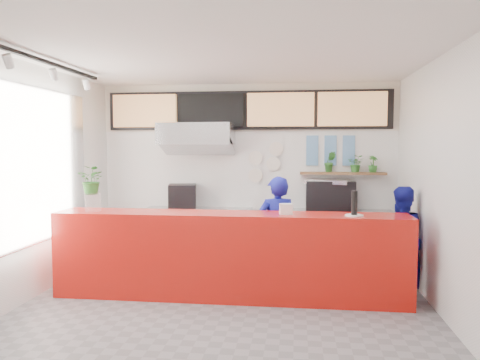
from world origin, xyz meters
The scene contains 43 objects.
floor centered at (0.00, 0.00, 0.00)m, with size 5.00×5.00×0.00m, color slate.
ceiling centered at (0.00, 0.00, 3.00)m, with size 5.00×5.00×0.00m, color silver.
wall_back centered at (0.00, 2.50, 1.50)m, with size 5.00×5.00×0.00m, color white.
wall_left centered at (-2.50, 0.00, 1.50)m, with size 5.00×5.00×0.00m, color white.
wall_right centered at (2.50, 0.00, 1.50)m, with size 5.00×5.00×0.00m, color white.
service_counter centered at (0.00, 0.40, 0.55)m, with size 4.50×0.60×1.10m, color red.
cream_band centered at (0.00, 2.49, 2.60)m, with size 5.00×0.02×0.80m, color beige.
prep_bench centered at (-0.80, 2.20, 0.45)m, with size 1.80×0.60×0.90m, color #B2B5BA.
panini_oven centered at (-1.06, 2.20, 1.10)m, with size 0.45×0.45×0.41m, color black.
extraction_hood centered at (-0.80, 2.15, 2.15)m, with size 1.20×0.70×0.35m, color #B2B5BA.
hood_lip centered at (-0.80, 2.15, 1.95)m, with size 1.20×0.70×0.08m, color #B2B5BA.
right_bench centered at (1.50, 2.20, 0.45)m, with size 1.80×0.60×0.90m, color #B2B5BA.
espresso_machine centered at (1.38, 2.20, 1.15)m, with size 0.77×0.55×0.49m, color black.
espresso_tray centered at (1.38, 2.20, 1.38)m, with size 0.71×0.49×0.07m, color #BABDC2.
herb_shelf centered at (1.60, 2.40, 1.50)m, with size 1.40×0.18×0.04m, color brown.
menu_board_far_left centered at (-1.75, 2.38, 2.55)m, with size 1.10×0.10×0.55m, color tan.
menu_board_mid_left centered at (-0.59, 2.38, 2.55)m, with size 1.10×0.10×0.55m, color black.
menu_board_mid_right centered at (0.57, 2.38, 2.55)m, with size 1.10×0.10×0.55m, color tan.
menu_board_far_right centered at (1.73, 2.38, 2.55)m, with size 1.10×0.10×0.55m, color tan.
soffit centered at (0.00, 2.46, 2.55)m, with size 4.80×0.04×0.65m, color black.
window_pane centered at (-2.47, 0.30, 1.70)m, with size 0.04×2.20×1.90m, color silver.
window_frame centered at (-2.45, 0.30, 1.70)m, with size 0.03×2.30×2.00m, color #B2B5BA.
track_rail centered at (-2.10, 0.00, 2.94)m, with size 0.05×2.40×0.04m, color black.
dec_plate_a centered at (0.15, 2.47, 1.75)m, with size 0.24×0.24×0.03m, color silver.
dec_plate_b centered at (0.45, 2.47, 1.65)m, with size 0.24×0.24×0.03m, color silver.
dec_plate_c centered at (0.15, 2.47, 1.45)m, with size 0.24×0.24×0.03m, color silver.
dec_plate_d centered at (0.50, 2.47, 1.90)m, with size 0.24×0.24×0.03m, color silver.
photo_frame_a centered at (1.10, 2.48, 2.00)m, with size 0.20×0.02×0.25m, color #598CBF.
photo_frame_b centered at (1.40, 2.48, 2.00)m, with size 0.20×0.02×0.25m, color #598CBF.
photo_frame_c centered at (1.70, 2.48, 2.00)m, with size 0.20×0.02×0.25m, color #598CBF.
photo_frame_d centered at (1.10, 2.48, 1.75)m, with size 0.20×0.02×0.25m, color #598CBF.
photo_frame_e centered at (1.40, 2.48, 1.75)m, with size 0.20×0.02×0.25m, color #598CBF.
photo_frame_f centered at (1.70, 2.48, 1.75)m, with size 0.20×0.02×0.25m, color #598CBF.
staff_center centered at (0.58, 1.01, 0.77)m, with size 0.56×0.37×1.53m, color #151A92.
staff_right centered at (2.25, 1.05, 0.70)m, with size 0.69×0.53×1.41m, color #151A92.
herb_b centered at (1.39, 2.40, 1.69)m, with size 0.19×0.15×0.34m, color #2C6A25.
herb_c centered at (1.81, 2.40, 1.66)m, with size 0.25×0.22×0.28m, color #2C6A25.
herb_d centered at (2.08, 2.40, 1.66)m, with size 0.15×0.14×0.27m, color #2C6A25.
glass_vase centered at (-1.79, 0.34, 1.22)m, with size 0.20×0.20×0.25m, color white.
basil_vase centered at (-1.79, 0.34, 1.51)m, with size 0.34×0.30×0.38m, color #2C6A25.
napkin_holder centered at (0.72, 0.36, 1.17)m, with size 0.15×0.10×0.14m, color white.
white_plate centered at (1.55, 0.32, 1.11)m, with size 0.22×0.22×0.02m, color white.
pepper_mill centered at (1.55, 0.32, 1.26)m, with size 0.07×0.07×0.29m, color black.
Camera 1 is at (0.85, -5.44, 1.95)m, focal length 35.00 mm.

